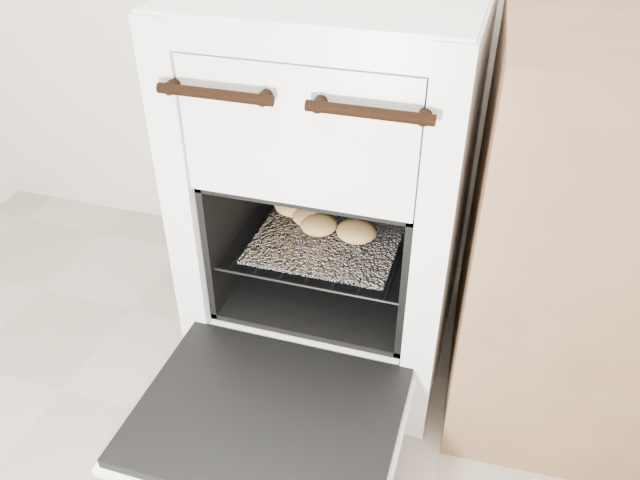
{
  "coord_description": "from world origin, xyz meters",
  "views": [
    {
      "loc": [
        0.34,
        -0.21,
        1.28
      ],
      "look_at": [
        -0.03,
        0.99,
        0.42
      ],
      "focal_mm": 35.0,
      "sensor_mm": 36.0,
      "label": 1
    }
  ],
  "objects": [
    {
      "name": "baked_rolls",
      "position": [
        -0.07,
        1.11,
        0.41
      ],
      "size": [
        0.33,
        0.22,
        0.05
      ],
      "color": "tan",
      "rests_on": "foil_sheet"
    },
    {
      "name": "oven_door",
      "position": [
        -0.03,
        0.61,
        0.21
      ],
      "size": [
        0.57,
        0.45,
        0.04
      ],
      "color": "black",
      "rests_on": "stove"
    },
    {
      "name": "stove",
      "position": [
        -0.03,
        1.15,
        0.48
      ],
      "size": [
        0.64,
        0.71,
        0.98
      ],
      "color": "silver",
      "rests_on": "ground"
    },
    {
      "name": "oven_rack",
      "position": [
        -0.03,
        1.08,
        0.38
      ],
      "size": [
        0.46,
        0.45,
        0.01
      ],
      "color": "black",
      "rests_on": "stove"
    },
    {
      "name": "foil_sheet",
      "position": [
        -0.03,
        1.05,
        0.39
      ],
      "size": [
        0.36,
        0.32,
        0.01
      ],
      "primitive_type": "cube",
      "color": "white",
      "rests_on": "oven_rack"
    }
  ]
}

